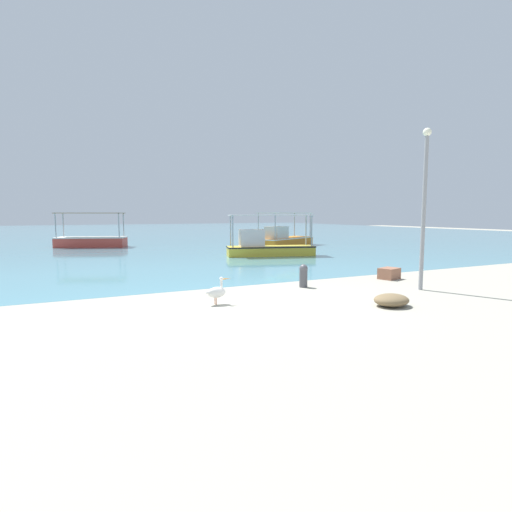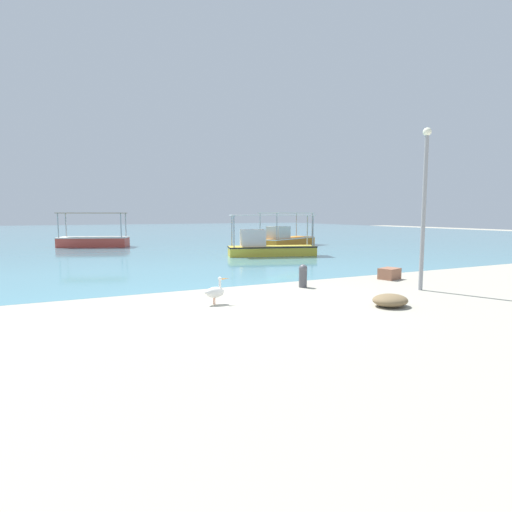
% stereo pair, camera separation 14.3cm
% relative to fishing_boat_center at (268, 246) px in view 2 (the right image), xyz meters
% --- Properties ---
extents(ground, '(120.00, 120.00, 0.00)m').
position_rel_fishing_boat_center_xyz_m(ground, '(-5.63, -11.99, -0.64)').
color(ground, '#A19C8C').
extents(harbor_water, '(110.00, 90.00, 0.00)m').
position_rel_fishing_boat_center_xyz_m(harbor_water, '(-5.63, 36.01, -0.63)').
color(harbor_water, teal).
rests_on(harbor_water, ground).
extents(fishing_boat_center, '(5.66, 2.86, 2.56)m').
position_rel_fishing_boat_center_xyz_m(fishing_boat_center, '(0.00, 0.00, 0.00)').
color(fishing_boat_center, gold).
rests_on(fishing_boat_center, harbor_water).
extents(fishing_boat_far_right, '(6.05, 4.29, 2.71)m').
position_rel_fishing_boat_center_xyz_m(fishing_boat_far_right, '(4.92, 6.55, 0.00)').
color(fishing_boat_far_right, orange).
rests_on(fishing_boat_far_right, harbor_water).
extents(fishing_boat_near_right, '(5.57, 3.53, 2.70)m').
position_rel_fishing_boat_center_xyz_m(fishing_boat_near_right, '(-9.52, 11.96, -0.07)').
color(fishing_boat_near_right, '#CB4237').
rests_on(fishing_boat_near_right, harbor_water).
extents(pelican, '(0.80, 0.31, 0.80)m').
position_rel_fishing_boat_center_xyz_m(pelican, '(-7.46, -11.41, -0.26)').
color(pelican, '#E0997A').
rests_on(pelican, ground).
extents(lamp_post, '(0.28, 0.28, 5.47)m').
position_rel_fishing_boat_center_xyz_m(lamp_post, '(-0.30, -12.31, 2.45)').
color(lamp_post, gray).
rests_on(lamp_post, ground).
extents(mooring_bollard, '(0.30, 0.30, 0.83)m').
position_rel_fishing_boat_center_xyz_m(mooring_bollard, '(-3.70, -10.15, -0.19)').
color(mooring_bollard, '#47474C').
rests_on(mooring_bollard, ground).
extents(net_pile, '(1.04, 0.89, 0.35)m').
position_rel_fishing_boat_center_xyz_m(net_pile, '(-3.03, -13.76, -0.46)').
color(net_pile, brown).
rests_on(net_pile, ground).
extents(cargo_crate, '(0.94, 0.83, 0.45)m').
position_rel_fishing_boat_center_xyz_m(cargo_crate, '(0.40, -10.10, -0.41)').
color(cargo_crate, '#925E46').
rests_on(cargo_crate, ground).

